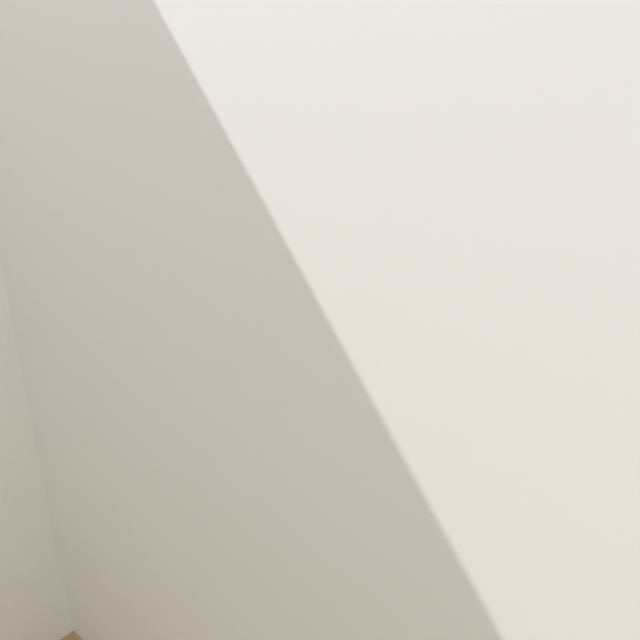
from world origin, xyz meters
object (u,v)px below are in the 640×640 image
book_stack_side (390,317)px  water_bottle (441,303)px  computer_mouse (401,346)px  cell_phone (442,351)px  book_stack_tall (301,328)px  laptop (285,273)px  keyboard (299,344)px  mug (194,418)px  desk (389,421)px  book_stack_keyboard_riser (300,372)px

book_stack_side → water_bottle: size_ratio=1.05×
water_bottle → computer_mouse: bearing=175.3°
water_bottle → cell_phone: water_bottle is taller
book_stack_tall → water_bottle: bearing=-26.2°
book_stack_tall → laptop: laptop is taller
keyboard → mug: size_ratio=3.66×
book_stack_side → book_stack_tall: bearing=168.2°
keyboard → water_bottle: size_ratio=1.88×
mug → laptop: bearing=14.9°
book_stack_tall → computer_mouse: 0.34m
laptop → computer_mouse: bearing=-47.0°
keyboard → mug: keyboard is taller
desk → book_stack_side: book_stack_side is taller
keyboard → mug: bearing=166.8°
book_stack_tall → computer_mouse: bearing=-39.3°
book_stack_tall → computer_mouse: (0.25, -0.21, -0.09)m
laptop → mug: laptop is taller
book_stack_side → cell_phone: bearing=-98.6°
computer_mouse → water_bottle: size_ratio=0.47×
book_stack_tall → water_bottle: (0.45, -0.22, 0.00)m
mug → book_stack_keyboard_riser: bearing=-13.1°
book_stack_tall → cell_phone: (0.33, -0.31, -0.10)m
water_bottle → cell_phone: bearing=-143.3°
book_stack_keyboard_riser → book_stack_tall: bearing=41.6°
book_stack_tall → mug: 0.50m
mug → water_bottle: size_ratio=0.51×
desk → book_stack_side: bearing=46.1°
desk → mug: bearing=175.4°
desk → laptop: laptop is taller
book_stack_tall → desk: bearing=-22.9°
keyboard → computer_mouse: 0.45m
mug → book_stack_side: bearing=-0.6°
water_bottle → book_stack_keyboard_riser: bearing=172.8°
desk → water_bottle: size_ratio=5.79×
water_bottle → book_stack_side: bearing=120.4°
book_stack_keyboard_riser → desk: bearing=1.4°
computer_mouse → cell_phone: 0.13m
water_bottle → laptop: bearing=147.7°
book_stack_side → laptop: (-0.37, 0.14, 0.23)m
book_stack_tall → laptop: (-0.00, 0.06, 0.17)m
desk → water_bottle: 0.47m
water_bottle → mug: bearing=170.7°
desk → laptop: 0.71m
book_stack_tall → book_stack_side: book_stack_tall is taller
water_bottle → cell_phone: (-0.12, -0.09, -0.11)m
desk → book_stack_keyboard_riser: 0.62m
mug → book_stack_tall: bearing=7.8°
book_stack_tall → keyboard: 0.23m
computer_mouse → book_stack_tall: bearing=140.7°
desk → keyboard: (-0.48, -0.01, 0.49)m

